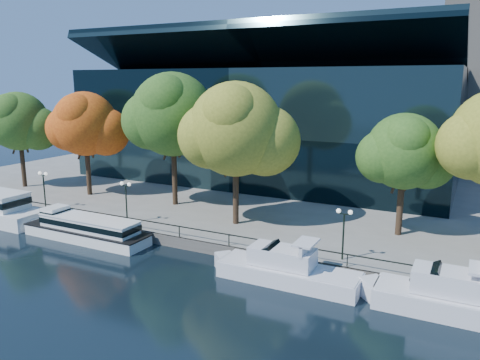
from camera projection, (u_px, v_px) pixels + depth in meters
The scene contains 15 objects.
ground at pixel (158, 259), 38.86m from camera, with size 160.00×160.00×0.00m, color black.
promenade at pixel (304, 176), 70.44m from camera, with size 90.00×67.08×1.00m.
railing at pixel (179, 226), 41.28m from camera, with size 88.20×0.08×0.99m.
convention_building at pixel (268, 124), 66.55m from camera, with size 50.00×24.57×21.43m.
tour_boat at pixel (83, 227), 43.59m from camera, with size 14.27×3.18×2.71m.
cruiser_near at pixel (283, 268), 34.42m from camera, with size 11.69×3.01×3.39m.
cruiser_far at pixel (449, 297), 29.54m from camera, with size 11.32×3.14×3.70m.
tree_0 at pixel (19, 123), 59.26m from camera, with size 9.28×7.61×12.21m.
tree_1 at pixel (86, 125), 55.00m from camera, with size 9.45×7.75×12.34m.
tree_2 at pixel (174, 116), 50.20m from camera, with size 11.30×9.27×14.51m.
tree_3 at pixel (237, 131), 43.34m from camera, with size 11.06×9.07×13.57m.
tree_4 at pixel (406, 153), 40.42m from camera, with size 8.30×6.81×10.88m.
lamp_0 at pixel (44, 181), 50.06m from camera, with size 1.26×0.36×4.03m.
lamp_1 at pixel (126, 193), 45.04m from camera, with size 1.26×0.36×4.03m.
lamp_2 at pixel (344, 223), 35.59m from camera, with size 1.26×0.36×4.03m.
Camera 1 is at (22.74, -29.50, 14.60)m, focal length 35.00 mm.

